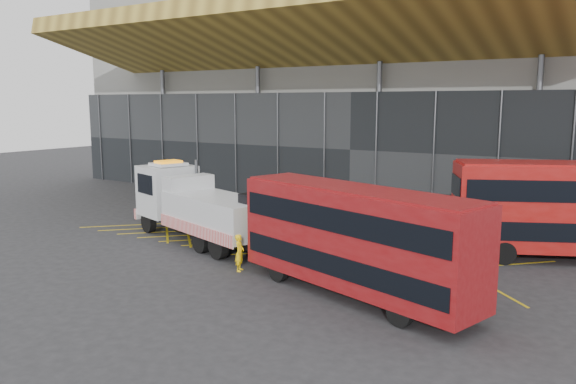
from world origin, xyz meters
The scene contains 6 objects.
ground_plane centered at (0.00, 0.00, 0.00)m, with size 120.00×120.00×0.00m, color #262629.
road_markings centered at (4.00, 0.00, 0.01)m, with size 24.76×7.16×0.01m.
construction_building centered at (1.92, 18.40, 8.98)m, with size 55.00×23.97×18.00m.
recovery_truck centered at (-0.33, -2.24, 1.90)m, with size 11.69×5.77×4.11m.
bus_towed centered at (10.46, -5.71, 2.32)m, with size 10.48×5.27×4.18m.
worker centered at (4.84, -5.40, 0.81)m, with size 0.59×0.39×1.62m, color yellow.
Camera 1 is at (19.20, -24.34, 7.28)m, focal length 35.00 mm.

